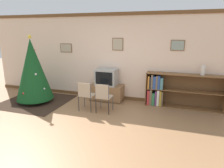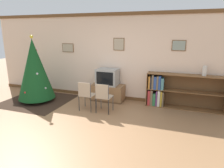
{
  "view_description": "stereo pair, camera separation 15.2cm",
  "coord_description": "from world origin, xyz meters",
  "px_view_note": "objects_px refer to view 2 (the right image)",
  "views": [
    {
      "loc": [
        1.81,
        -3.42,
        2.13
      ],
      "look_at": [
        0.25,
        1.42,
        0.8
      ],
      "focal_mm": 32.0,
      "sensor_mm": 36.0,
      "label": 1
    },
    {
      "loc": [
        1.95,
        -3.37,
        2.13
      ],
      "look_at": [
        0.25,
        1.42,
        0.8
      ],
      "focal_mm": 32.0,
      "sensor_mm": 36.0,
      "label": 2
    }
  ],
  "objects_px": {
    "folding_chair_right": "(103,96)",
    "vase": "(205,71)",
    "bookshelf": "(170,91)",
    "television": "(107,77)",
    "folding_chair_left": "(86,94)",
    "christmas_tree": "(35,69)",
    "tv_console": "(108,93)"
  },
  "relations": [
    {
      "from": "bookshelf",
      "to": "vase",
      "type": "xyz_separation_m",
      "value": [
        0.86,
        0.03,
        0.65
      ]
    },
    {
      "from": "folding_chair_right",
      "to": "bookshelf",
      "type": "distance_m",
      "value": 1.96
    },
    {
      "from": "christmas_tree",
      "to": "folding_chair_right",
      "type": "height_order",
      "value": "christmas_tree"
    },
    {
      "from": "folding_chair_right",
      "to": "vase",
      "type": "xyz_separation_m",
      "value": [
        2.49,
        1.11,
        0.65
      ]
    },
    {
      "from": "bookshelf",
      "to": "folding_chair_left",
      "type": "bearing_deg",
      "value": -153.24
    },
    {
      "from": "folding_chair_left",
      "to": "folding_chair_right",
      "type": "bearing_deg",
      "value": 0.0
    },
    {
      "from": "vase",
      "to": "television",
      "type": "bearing_deg",
      "value": -177.54
    },
    {
      "from": "vase",
      "to": "folding_chair_left",
      "type": "bearing_deg",
      "value": -159.72
    },
    {
      "from": "tv_console",
      "to": "vase",
      "type": "height_order",
      "value": "vase"
    },
    {
      "from": "tv_console",
      "to": "vase",
      "type": "relative_size",
      "value": 3.86
    },
    {
      "from": "television",
      "to": "vase",
      "type": "relative_size",
      "value": 2.43
    },
    {
      "from": "christmas_tree",
      "to": "bookshelf",
      "type": "height_order",
      "value": "christmas_tree"
    },
    {
      "from": "christmas_tree",
      "to": "vase",
      "type": "height_order",
      "value": "christmas_tree"
    },
    {
      "from": "television",
      "to": "folding_chair_left",
      "type": "bearing_deg",
      "value": -104.42
    },
    {
      "from": "tv_console",
      "to": "folding_chair_left",
      "type": "distance_m",
      "value": 1.05
    },
    {
      "from": "tv_console",
      "to": "television",
      "type": "xyz_separation_m",
      "value": [
        -0.0,
        -0.0,
        0.51
      ]
    },
    {
      "from": "tv_console",
      "to": "television",
      "type": "distance_m",
      "value": 0.51
    },
    {
      "from": "christmas_tree",
      "to": "tv_console",
      "type": "relative_size",
      "value": 1.96
    },
    {
      "from": "television",
      "to": "folding_chair_right",
      "type": "bearing_deg",
      "value": -75.58
    },
    {
      "from": "folding_chair_right",
      "to": "vase",
      "type": "distance_m",
      "value": 2.8
    },
    {
      "from": "tv_console",
      "to": "folding_chair_left",
      "type": "xyz_separation_m",
      "value": [
        -0.25,
        -0.99,
        0.22
      ]
    },
    {
      "from": "folding_chair_left",
      "to": "folding_chair_right",
      "type": "height_order",
      "value": "same"
    },
    {
      "from": "folding_chair_right",
      "to": "television",
      "type": "bearing_deg",
      "value": 104.42
    },
    {
      "from": "folding_chair_left",
      "to": "vase",
      "type": "relative_size",
      "value": 3.05
    },
    {
      "from": "christmas_tree",
      "to": "vase",
      "type": "bearing_deg",
      "value": 10.62
    },
    {
      "from": "television",
      "to": "folding_chair_right",
      "type": "relative_size",
      "value": 0.79
    },
    {
      "from": "christmas_tree",
      "to": "television",
      "type": "xyz_separation_m",
      "value": [
        2.09,
        0.79,
        -0.25
      ]
    },
    {
      "from": "vase",
      "to": "folding_chair_right",
      "type": "bearing_deg",
      "value": -156.0
    },
    {
      "from": "christmas_tree",
      "to": "television",
      "type": "bearing_deg",
      "value": 20.69
    },
    {
      "from": "christmas_tree",
      "to": "bookshelf",
      "type": "xyz_separation_m",
      "value": [
        3.98,
        0.88,
        -0.55
      ]
    },
    {
      "from": "tv_console",
      "to": "folding_chair_left",
      "type": "relative_size",
      "value": 1.26
    },
    {
      "from": "television",
      "to": "bookshelf",
      "type": "xyz_separation_m",
      "value": [
        1.89,
        0.09,
        -0.29
      ]
    }
  ]
}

